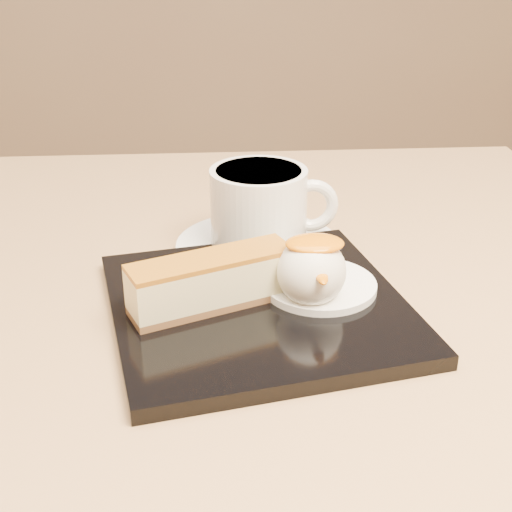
{
  "coord_description": "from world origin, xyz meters",
  "views": [
    {
      "loc": [
        0.01,
        -0.49,
        1.0
      ],
      "look_at": [
        0.04,
        0.01,
        0.76
      ],
      "focal_mm": 50.0,
      "sensor_mm": 36.0,
      "label": 1
    }
  ],
  "objects": [
    {
      "name": "cheesecake",
      "position": [
        0.0,
        -0.02,
        0.75
      ],
      "size": [
        0.13,
        0.08,
        0.04
      ],
      "rotation": [
        0.0,
        0.0,
        0.4
      ],
      "color": "brown",
      "rests_on": "dessert_plate"
    },
    {
      "name": "mango_sauce",
      "position": [
        0.08,
        -0.02,
        0.78
      ],
      "size": [
        0.04,
        0.03,
        0.01
      ],
      "primitive_type": "ellipsoid",
      "color": "orange",
      "rests_on": "ice_cream_scoop"
    },
    {
      "name": "table",
      "position": [
        0.0,
        0.0,
        0.56
      ],
      "size": [
        0.8,
        0.8,
        0.72
      ],
      "color": "black",
      "rests_on": "ground"
    },
    {
      "name": "dessert_plate",
      "position": [
        0.04,
        -0.01,
        0.73
      ],
      "size": [
        0.26,
        0.26,
        0.01
      ],
      "primitive_type": "cube",
      "rotation": [
        0.0,
        0.0,
        0.2
      ],
      "color": "black",
      "rests_on": "table"
    },
    {
      "name": "ice_cream_scoop",
      "position": [
        0.08,
        -0.02,
        0.76
      ],
      "size": [
        0.05,
        0.05,
        0.05
      ],
      "primitive_type": "sphere",
      "color": "white",
      "rests_on": "cream_smear"
    },
    {
      "name": "coffee_cup",
      "position": [
        0.05,
        0.1,
        0.77
      ],
      "size": [
        0.11,
        0.09,
        0.07
      ],
      "rotation": [
        0.0,
        0.0,
        0.02
      ],
      "color": "white",
      "rests_on": "saucer"
    },
    {
      "name": "saucer",
      "position": [
        0.05,
        0.1,
        0.72
      ],
      "size": [
        0.15,
        0.15,
        0.01
      ],
      "primitive_type": "cylinder",
      "color": "white",
      "rests_on": "table"
    },
    {
      "name": "cream_smear",
      "position": [
        0.09,
        0.0,
        0.73
      ],
      "size": [
        0.09,
        0.09,
        0.01
      ],
      "primitive_type": "cylinder",
      "color": "white",
      "rests_on": "dessert_plate"
    },
    {
      "name": "mint_sprig",
      "position": [
        0.06,
        0.03,
        0.74
      ],
      "size": [
        0.03,
        0.02,
        0.0
      ],
      "color": "#2D8C2E",
      "rests_on": "cream_smear"
    }
  ]
}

